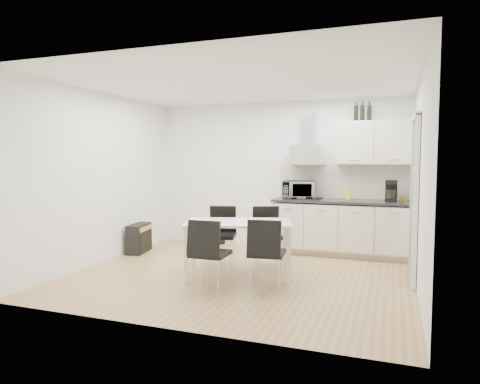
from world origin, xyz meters
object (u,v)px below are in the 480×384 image
object	(u,v)px
chair_near_right	(267,254)
floor_speaker	(219,237)
chair_far_left	(221,236)
chair_near_left	(210,255)
guitar_amp	(139,238)
dining_table	(238,227)
kitchenette	(343,205)
chair_far_right	(268,237)

from	to	relation	value
chair_near_right	floor_speaker	bearing A→B (deg)	117.50
chair_far_left	chair_near_left	bearing A→B (deg)	93.38
chair_near_left	guitar_amp	xyz separation A→B (m)	(-2.01, 1.54, -0.20)
dining_table	floor_speaker	size ratio (longest dim) A/B	6.11
chair_near_left	guitar_amp	distance (m)	2.54
chair_far_left	kitchenette	bearing A→B (deg)	-153.11
kitchenette	chair_far_right	size ratio (longest dim) A/B	2.86
chair_far_right	kitchenette	bearing A→B (deg)	-155.11
chair_near_left	guitar_amp	bearing A→B (deg)	141.94
kitchenette	floor_speaker	world-z (taller)	kitchenette
chair_near_right	floor_speaker	size ratio (longest dim) A/B	3.39
chair_far_right	chair_near_left	xyz separation A→B (m)	(-0.32, -1.36, 0.00)
chair_far_left	floor_speaker	world-z (taller)	chair_far_left
dining_table	chair_near_right	distance (m)	0.73
chair_far_left	guitar_amp	world-z (taller)	chair_far_left
kitchenette	chair_near_left	distance (m)	2.85
kitchenette	chair_far_right	bearing A→B (deg)	-129.69
chair_far_left	guitar_amp	bearing A→B (deg)	-25.54
chair_near_right	floor_speaker	world-z (taller)	chair_near_right
dining_table	guitar_amp	distance (m)	2.31
guitar_amp	floor_speaker	world-z (taller)	guitar_amp
chair_near_right	kitchenette	bearing A→B (deg)	67.47
guitar_amp	chair_near_left	bearing A→B (deg)	-48.13
floor_speaker	dining_table	bearing A→B (deg)	-44.92
kitchenette	chair_far_left	bearing A→B (deg)	-140.25
dining_table	chair_near_right	size ratio (longest dim) A/B	1.80
dining_table	floor_speaker	distance (m)	2.32
dining_table	chair_far_left	size ratio (longest dim) A/B	1.80
chair_near_left	floor_speaker	size ratio (longest dim) A/B	3.39
dining_table	chair_far_right	distance (m)	0.73
chair_far_right	chair_near_left	world-z (taller)	same
guitar_amp	kitchenette	bearing A→B (deg)	5.87
chair_near_right	guitar_amp	size ratio (longest dim) A/B	1.43
dining_table	guitar_amp	world-z (taller)	dining_table
dining_table	chair_near_left	bearing A→B (deg)	-116.15
chair_near_left	guitar_amp	world-z (taller)	chair_near_left
chair_near_left	chair_near_right	xyz separation A→B (m)	(0.63, 0.26, 0.00)
dining_table	floor_speaker	xyz separation A→B (m)	(-1.10, 1.98, -0.54)
dining_table	guitar_amp	size ratio (longest dim) A/B	2.58
dining_table	chair_near_left	size ratio (longest dim) A/B	1.80
kitchenette	chair_near_left	world-z (taller)	kitchenette
dining_table	chair_far_left	xyz separation A→B (m)	(-0.44, 0.46, -0.23)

